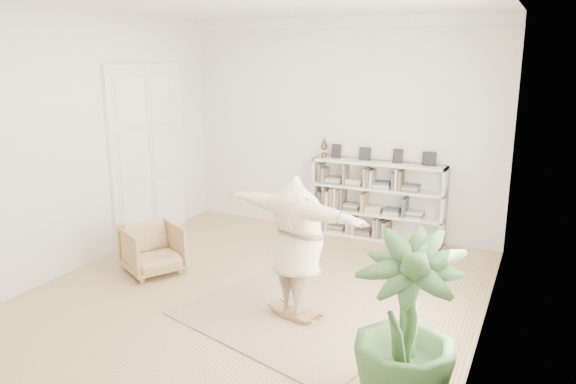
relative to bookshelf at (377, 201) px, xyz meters
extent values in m
plane|color=olive|center=(-0.74, -2.82, -0.64)|extent=(6.00, 6.00, 0.00)
plane|color=silver|center=(-0.74, 0.18, 1.16)|extent=(5.50, 0.00, 5.50)
plane|color=silver|center=(-0.74, -5.82, 1.16)|extent=(5.50, 0.00, 5.50)
plane|color=silver|center=(-3.49, -2.82, 1.16)|extent=(0.00, 6.00, 6.00)
plane|color=silver|center=(2.01, -2.82, 1.16)|extent=(0.00, 6.00, 6.00)
plane|color=white|center=(-0.74, -2.82, 2.96)|extent=(6.00, 6.00, 0.00)
cube|color=white|center=(-0.74, 0.12, 2.87)|extent=(5.50, 0.12, 0.18)
cube|color=white|center=(-3.45, -1.52, 0.76)|extent=(0.08, 1.78, 2.92)
cube|color=silver|center=(-3.43, -1.92, 0.76)|extent=(0.06, 0.78, 2.80)
cube|color=silver|center=(-3.43, -1.12, 0.76)|extent=(0.06, 0.78, 2.80)
cube|color=silver|center=(-1.07, -0.01, 0.01)|extent=(0.04, 0.35, 1.30)
cube|color=silver|center=(1.09, -0.01, 0.01)|extent=(0.04, 0.35, 1.30)
cube|color=silver|center=(0.01, 0.14, 0.01)|extent=(2.20, 0.04, 1.30)
cube|color=silver|center=(0.01, -0.01, -0.62)|extent=(2.20, 0.35, 0.04)
cube|color=silver|center=(0.01, -0.01, -0.21)|extent=(2.20, 0.35, 0.04)
cube|color=silver|center=(0.01, -0.01, 0.22)|extent=(2.20, 0.35, 0.04)
cube|color=silver|center=(0.01, -0.01, 0.64)|extent=(2.20, 0.35, 0.04)
cube|color=black|center=(-0.74, 0.04, 0.78)|extent=(0.18, 0.07, 0.24)
cube|color=black|center=(-0.24, 0.04, 0.78)|extent=(0.18, 0.07, 0.24)
cube|color=black|center=(0.31, 0.04, 0.78)|extent=(0.18, 0.07, 0.24)
cube|color=black|center=(0.81, 0.04, 0.78)|extent=(0.18, 0.07, 0.24)
imported|color=tan|center=(-2.41, -2.81, -0.29)|extent=(1.02, 1.01, 0.69)
cube|color=tan|center=(0.01, -3.23, -0.63)|extent=(2.97, 2.64, 0.02)
cube|color=brown|center=(0.01, -3.23, -0.56)|extent=(0.53, 0.40, 0.03)
cube|color=brown|center=(0.01, -3.23, -0.60)|extent=(0.32, 0.14, 0.04)
cube|color=brown|center=(0.01, -3.23, -0.60)|extent=(0.32, 0.14, 0.04)
cube|color=brown|center=(0.01, -3.23, -0.56)|extent=(0.19, 0.10, 0.10)
cube|color=brown|center=(0.01, -3.23, -0.56)|extent=(0.19, 0.10, 0.10)
imported|color=beige|center=(0.01, -3.23, 0.30)|extent=(2.07, 1.10, 1.63)
imported|color=#325329|center=(1.56, -4.44, 0.16)|extent=(0.94, 0.94, 1.59)
camera|label=1|loc=(2.49, -8.74, 2.39)|focal=35.00mm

